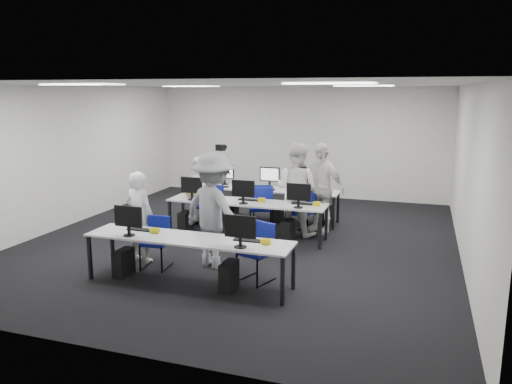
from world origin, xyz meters
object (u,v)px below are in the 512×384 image
(desk_front, at_px, (188,241))
(student_2, at_px, (202,190))
(chair_0, at_px, (156,252))
(desk_mid, at_px, (246,204))
(chair_2, at_px, (203,213))
(chair_6, at_px, (263,214))
(chair_3, at_px, (261,217))
(photographer, at_px, (214,211))
(chair_4, at_px, (299,221))
(student_1, at_px, (296,189))
(student_3, at_px, (320,188))
(chair_1, at_px, (256,263))
(student_0, at_px, (140,217))
(chair_5, at_px, (220,210))
(chair_7, at_px, (311,217))

(desk_front, bearing_deg, student_2, 111.37)
(desk_front, relative_size, chair_0, 3.79)
(desk_mid, bearing_deg, chair_0, -111.58)
(chair_2, relative_size, chair_6, 0.94)
(chair_3, relative_size, photographer, 0.48)
(chair_4, height_order, student_1, student_1)
(desk_front, xyz_separation_m, student_3, (1.30, 3.44, 0.25))
(student_1, height_order, student_3, student_1)
(chair_2, bearing_deg, desk_front, -72.31)
(chair_1, distance_m, student_0, 2.24)
(desk_mid, height_order, student_0, student_0)
(chair_2, xyz_separation_m, chair_4, (2.13, 0.05, 0.00))
(student_3, height_order, photographer, photographer)
(chair_0, height_order, chair_6, chair_6)
(chair_5, distance_m, chair_7, 2.04)
(chair_3, height_order, student_2, student_2)
(chair_5, bearing_deg, desk_front, -62.81)
(chair_2, xyz_separation_m, student_0, (-0.05, -2.42, 0.51))
(student_0, distance_m, photographer, 1.32)
(chair_6, xyz_separation_m, chair_7, (1.01, 0.16, -0.02))
(chair_0, relative_size, chair_7, 0.97)
(student_1, bearing_deg, chair_5, 4.06)
(student_1, bearing_deg, chair_3, 12.12)
(chair_7, bearing_deg, chair_1, -78.47)
(chair_7, bearing_deg, student_1, -104.96)
(chair_0, bearing_deg, chair_3, 64.89)
(desk_mid, bearing_deg, chair_6, 83.10)
(chair_4, height_order, photographer, photographer)
(chair_0, bearing_deg, chair_7, 51.71)
(student_0, bearing_deg, chair_4, -120.79)
(desk_front, xyz_separation_m, photographer, (0.06, 0.85, 0.28))
(desk_front, relative_size, chair_2, 3.69)
(chair_4, distance_m, chair_7, 0.40)
(chair_1, relative_size, chair_3, 0.97)
(chair_4, height_order, chair_6, chair_6)
(chair_1, xyz_separation_m, student_2, (-2.23, 2.87, 0.46))
(chair_1, relative_size, chair_2, 1.04)
(chair_4, bearing_deg, student_3, 49.61)
(chair_5, bearing_deg, student_0, -83.98)
(chair_2, relative_size, student_2, 0.58)
(student_1, bearing_deg, photographer, 85.48)
(student_0, bearing_deg, chair_1, -175.56)
(chair_4, xyz_separation_m, student_0, (-2.18, -2.48, 0.51))
(chair_0, xyz_separation_m, chair_1, (1.76, -0.03, 0.02))
(chair_5, bearing_deg, chair_2, -111.22)
(student_2, distance_m, student_3, 2.61)
(chair_1, xyz_separation_m, chair_7, (0.18, 3.08, -0.01))
(student_3, bearing_deg, chair_7, 174.39)
(chair_4, xyz_separation_m, student_2, (-2.24, 0.16, 0.47))
(chair_7, xyz_separation_m, student_2, (-2.41, -0.21, 0.47))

